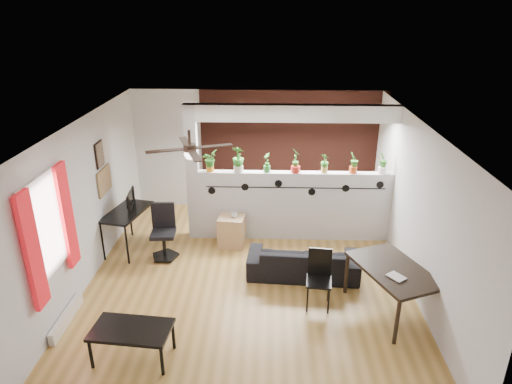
% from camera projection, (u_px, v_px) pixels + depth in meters
% --- Properties ---
extents(room_shell, '(6.30, 7.10, 2.90)m').
position_uv_depth(room_shell, '(248.00, 208.00, 7.06)').
color(room_shell, olive).
rests_on(room_shell, ground).
extents(partition_wall, '(3.60, 0.18, 1.35)m').
position_uv_depth(partition_wall, '(294.00, 206.00, 8.66)').
color(partition_wall, '#BCBCC1').
rests_on(partition_wall, ground).
extents(ceiling_header, '(3.60, 0.18, 0.30)m').
position_uv_depth(ceiling_header, '(297.00, 113.00, 7.98)').
color(ceiling_header, silver).
rests_on(ceiling_header, room_shell).
extents(pier_column, '(0.22, 0.20, 2.60)m').
position_uv_depth(pier_column, '(193.00, 174.00, 8.48)').
color(pier_column, '#BCBCC1').
rests_on(pier_column, ground).
extents(brick_panel, '(3.90, 0.05, 2.60)m').
position_uv_depth(brick_panel, '(292.00, 151.00, 9.78)').
color(brick_panel, '#953C2B').
rests_on(brick_panel, ground).
extents(vine_decal, '(3.31, 0.01, 0.30)m').
position_uv_depth(vine_decal, '(295.00, 188.00, 8.42)').
color(vine_decal, black).
rests_on(vine_decal, partition_wall).
extents(window_assembly, '(0.09, 1.30, 1.55)m').
position_uv_depth(window_assembly, '(48.00, 228.00, 5.95)').
color(window_assembly, white).
rests_on(window_assembly, room_shell).
extents(baseboard_heater, '(0.08, 1.00, 0.18)m').
position_uv_depth(baseboard_heater, '(67.00, 317.00, 6.49)').
color(baseboard_heater, silver).
rests_on(baseboard_heater, ground).
extents(corkboard, '(0.03, 0.60, 0.45)m').
position_uv_depth(corkboard, '(104.00, 181.00, 8.00)').
color(corkboard, olive).
rests_on(corkboard, room_shell).
extents(framed_art, '(0.03, 0.34, 0.44)m').
position_uv_depth(framed_art, '(100.00, 154.00, 7.76)').
color(framed_art, '#8C7259').
rests_on(framed_art, room_shell).
extents(ceiling_fan, '(1.19, 1.19, 0.43)m').
position_uv_depth(ceiling_fan, '(190.00, 150.00, 6.42)').
color(ceiling_fan, black).
rests_on(ceiling_fan, room_shell).
extents(potted_plant_0, '(0.20, 0.23, 0.40)m').
position_uv_depth(potted_plant_0, '(210.00, 160.00, 8.37)').
color(potted_plant_0, orange).
rests_on(potted_plant_0, partition_wall).
extents(potted_plant_1, '(0.31, 0.27, 0.48)m').
position_uv_depth(potted_plant_1, '(238.00, 159.00, 8.34)').
color(potted_plant_1, silver).
rests_on(potted_plant_1, partition_wall).
extents(potted_plant_2, '(0.20, 0.22, 0.37)m').
position_uv_depth(potted_plant_2, '(267.00, 162.00, 8.34)').
color(potted_plant_2, '#2E7F31').
rests_on(potted_plant_2, partition_wall).
extents(potted_plant_3, '(0.26, 0.29, 0.46)m').
position_uv_depth(potted_plant_3, '(296.00, 160.00, 8.31)').
color(potted_plant_3, red).
rests_on(potted_plant_3, partition_wall).
extents(potted_plant_4, '(0.22, 0.21, 0.36)m').
position_uv_depth(potted_plant_4, '(325.00, 163.00, 8.31)').
color(potted_plant_4, gold).
rests_on(potted_plant_4, partition_wall).
extents(potted_plant_5, '(0.26, 0.26, 0.40)m').
position_uv_depth(potted_plant_5, '(354.00, 162.00, 8.29)').
color(potted_plant_5, '#D84A19').
rests_on(potted_plant_5, partition_wall).
extents(potted_plant_6, '(0.24, 0.26, 0.41)m').
position_uv_depth(potted_plant_6, '(383.00, 162.00, 8.27)').
color(potted_plant_6, white).
rests_on(potted_plant_6, partition_wall).
extents(sofa, '(1.79, 0.80, 0.51)m').
position_uv_depth(sofa, '(303.00, 261.00, 7.59)').
color(sofa, black).
rests_on(sofa, ground).
extents(cube_shelf, '(0.52, 0.47, 0.58)m').
position_uv_depth(cube_shelf, '(232.00, 231.00, 8.53)').
color(cube_shelf, tan).
rests_on(cube_shelf, ground).
extents(cup, '(0.16, 0.16, 0.10)m').
position_uv_depth(cup, '(234.00, 215.00, 8.40)').
color(cup, gray).
rests_on(cup, cube_shelf).
extents(computer_desk, '(0.78, 1.16, 0.77)m').
position_uv_depth(computer_desk, '(127.00, 215.00, 8.24)').
color(computer_desk, black).
rests_on(computer_desk, ground).
extents(monitor, '(0.31, 0.09, 0.18)m').
position_uv_depth(monitor, '(128.00, 203.00, 8.32)').
color(monitor, black).
rests_on(monitor, computer_desk).
extents(office_chair, '(0.51, 0.51, 0.98)m').
position_uv_depth(office_chair, '(164.00, 235.00, 8.07)').
color(office_chair, black).
rests_on(office_chair, ground).
extents(dining_table, '(1.26, 1.54, 0.73)m').
position_uv_depth(dining_table, '(393.00, 273.00, 6.54)').
color(dining_table, black).
rests_on(dining_table, ground).
extents(book, '(0.29, 0.30, 0.02)m').
position_uv_depth(book, '(392.00, 279.00, 6.23)').
color(book, gray).
rests_on(book, dining_table).
extents(folding_chair, '(0.40, 0.40, 0.90)m').
position_uv_depth(folding_chair, '(319.00, 273.00, 6.75)').
color(folding_chair, black).
rests_on(folding_chair, ground).
extents(coffee_table, '(1.04, 0.64, 0.46)m').
position_uv_depth(coffee_table, '(132.00, 332.00, 5.72)').
color(coffee_table, black).
rests_on(coffee_table, ground).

